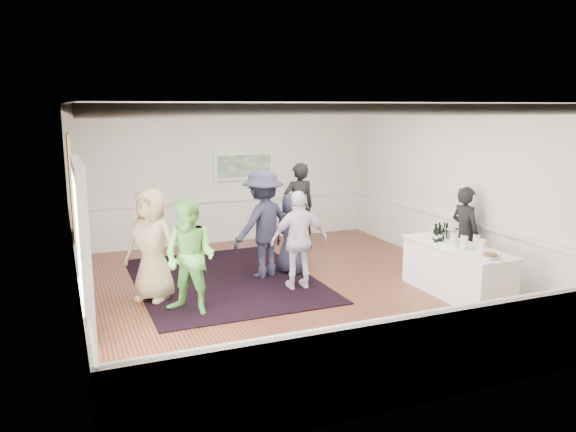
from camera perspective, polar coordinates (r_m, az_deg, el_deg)
name	(u,v)px	position (r m, az deg, el deg)	size (l,w,h in m)	color
floor	(293,291)	(9.85, 0.52, -7.62)	(8.00, 8.00, 0.00)	brown
ceiling	(293,104)	(9.33, 0.56, 11.35)	(7.00, 8.00, 0.02)	white
wall_left	(72,215)	(8.74, -21.13, 0.06)	(0.02, 8.00, 3.20)	white
wall_right	(461,189)	(11.27, 17.20, 2.65)	(0.02, 8.00, 3.20)	white
wall_back	(227,174)	(13.20, -6.22, 4.26)	(7.00, 0.02, 3.20)	white
wall_front	(442,259)	(6.05, 15.41, -4.27)	(7.00, 0.02, 3.20)	white
wainscoting	(293,263)	(9.70, 0.53, -4.82)	(7.00, 8.00, 1.00)	white
mirror	(72,189)	(9.99, -21.13, 2.53)	(0.05, 1.25, 1.85)	#F5C148
doorway	(82,260)	(6.92, -20.16, -4.19)	(0.10, 1.78, 2.56)	white
landscape_painting	(244,166)	(13.24, -4.50, 5.09)	(1.44, 0.06, 0.66)	white
area_rug	(225,280)	(10.50, -6.47, -6.43)	(3.14, 4.12, 0.02)	black
serving_table	(456,270)	(9.93, 16.74, -5.32)	(0.81, 2.13, 0.86)	white
bartender	(465,233)	(10.81, 17.52, -1.68)	(0.63, 0.41, 1.73)	black
guest_tan	(151,245)	(9.44, -13.72, -2.86)	(0.91, 0.59, 1.87)	tan
guest_green	(190,257)	(8.72, -9.92, -4.12)	(0.87, 0.68, 1.79)	#60C24D
guest_lilac	(299,240)	(9.75, 1.17, -2.48)	(1.02, 0.42, 1.74)	silver
guest_dark_a	(263,224)	(10.42, -2.53, -0.82)	(1.30, 0.75, 2.02)	#212237
guest_dark_b	(299,207)	(12.31, 1.10, 0.89)	(0.71, 0.47, 1.96)	black
guest_navy	(292,233)	(10.72, 0.41, -1.74)	(0.76, 0.49, 1.55)	#212237
wine_bottles	(441,231)	(10.13, 15.25, -1.52)	(0.39, 0.27, 0.31)	black
juice_pitchers	(469,242)	(9.60, 17.91, -2.58)	(0.40, 0.58, 0.24)	#7FB440
ice_bucket	(451,236)	(9.99, 16.26, -1.99)	(0.26, 0.26, 0.24)	silver
nut_bowl	(491,256)	(9.17, 19.90, -3.86)	(0.27, 0.27, 0.08)	white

